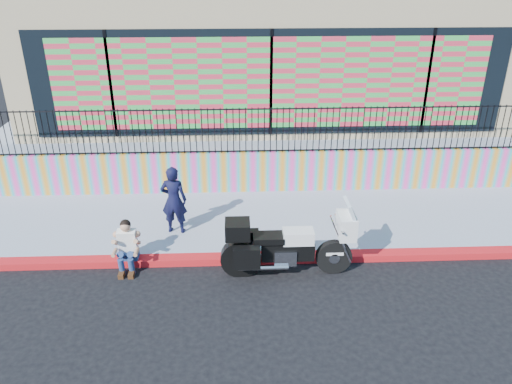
{
  "coord_description": "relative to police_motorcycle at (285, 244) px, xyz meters",
  "views": [
    {
      "loc": [
        -0.95,
        -8.99,
        5.93
      ],
      "look_at": [
        -0.52,
        1.2,
        1.07
      ],
      "focal_mm": 35.0,
      "sensor_mm": 36.0,
      "label": 1
    }
  ],
  "objects": [
    {
      "name": "mural_wall",
      "position": [
        0.0,
        3.71,
        0.01
      ],
      "size": [
        16.0,
        0.2,
        1.1
      ],
      "primitive_type": "cube",
      "color": "#FF43AB",
      "rests_on": "sidewalk"
    },
    {
      "name": "police_officer",
      "position": [
        -2.37,
        1.57,
        0.27
      ],
      "size": [
        0.63,
        0.45,
        1.61
      ],
      "primitive_type": "imported",
      "rotation": [
        0.0,
        0.0,
        3.02
      ],
      "color": "black",
      "rests_on": "sidewalk"
    },
    {
      "name": "storefront_building",
      "position": [
        0.0,
        8.6,
        2.56
      ],
      "size": [
        14.0,
        8.06,
        4.0
      ],
      "color": "tan",
      "rests_on": "elevated_platform"
    },
    {
      "name": "ground",
      "position": [
        0.0,
        0.46,
        -0.69
      ],
      "size": [
        90.0,
        90.0,
        0.0
      ],
      "primitive_type": "plane",
      "color": "black",
      "rests_on": "ground"
    },
    {
      "name": "elevated_platform",
      "position": [
        0.0,
        8.81,
        -0.06
      ],
      "size": [
        16.0,
        10.0,
        1.25
      ],
      "primitive_type": "cube",
      "color": "#8993A5",
      "rests_on": "ground"
    },
    {
      "name": "metal_fence",
      "position": [
        0.0,
        3.71,
        1.16
      ],
      "size": [
        15.8,
        0.04,
        1.2
      ],
      "primitive_type": null,
      "color": "black",
      "rests_on": "mural_wall"
    },
    {
      "name": "police_motorcycle",
      "position": [
        0.0,
        0.0,
        0.0
      ],
      "size": [
        2.63,
        0.87,
        1.64
      ],
      "color": "black",
      "rests_on": "ground"
    },
    {
      "name": "red_curb",
      "position": [
        0.0,
        0.46,
        -0.61
      ],
      "size": [
        16.0,
        0.3,
        0.15
      ],
      "primitive_type": "cube",
      "color": "red",
      "rests_on": "ground"
    },
    {
      "name": "sidewalk",
      "position": [
        0.0,
        2.11,
        -0.61
      ],
      "size": [
        16.0,
        3.0,
        0.15
      ],
      "primitive_type": "cube",
      "color": "#8993A5",
      "rests_on": "ground"
    },
    {
      "name": "seated_man",
      "position": [
        -3.23,
        0.29,
        -0.24
      ],
      "size": [
        0.54,
        0.71,
        1.06
      ],
      "color": "navy",
      "rests_on": "ground"
    }
  ]
}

